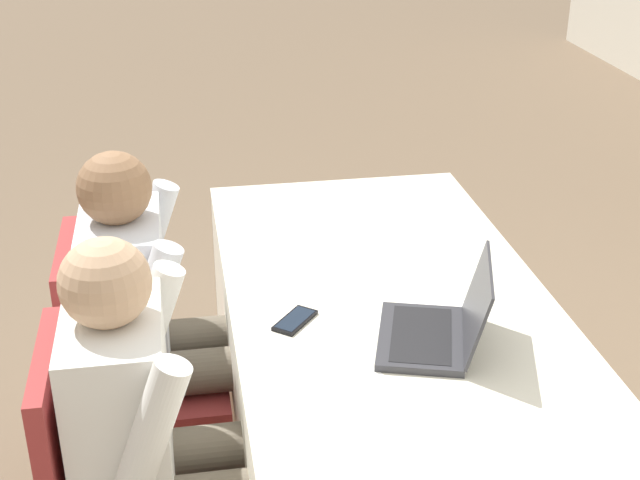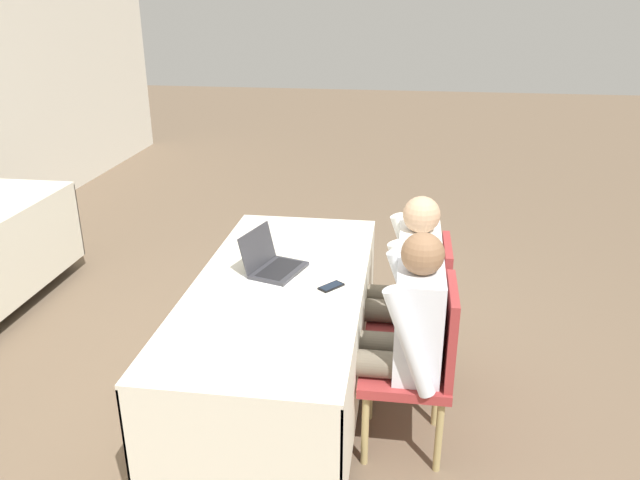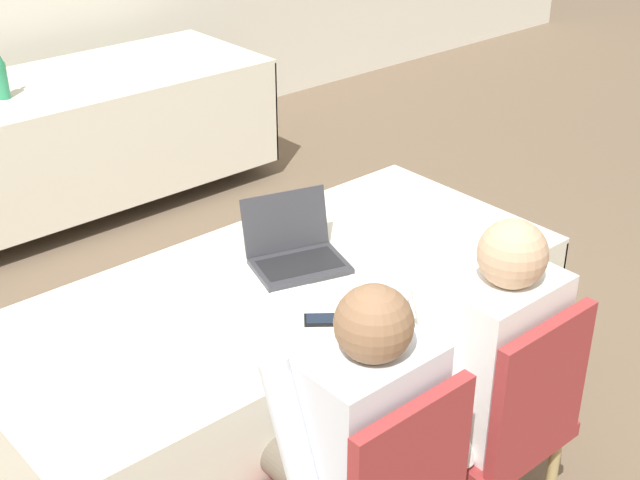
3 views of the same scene
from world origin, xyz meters
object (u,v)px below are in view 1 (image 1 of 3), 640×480
at_px(chair_near_left, 124,367).
at_px(cell_phone, 295,320).
at_px(person_checkered_shirt, 156,317).
at_px(person_white_shirt, 157,433).
at_px(laptop, 438,328).

bearing_deg(chair_near_left, cell_phone, -116.89).
height_order(cell_phone, person_checkered_shirt, person_checkered_shirt).
distance_m(chair_near_left, person_white_shirt, 0.57).
relative_size(cell_phone, chair_near_left, 0.16).
distance_m(cell_phone, chair_near_left, 0.59).
distance_m(laptop, person_checkered_shirt, 0.83).
bearing_deg(person_white_shirt, person_checkered_shirt, 0.00).
bearing_deg(person_checkered_shirt, person_white_shirt, -180.00).
relative_size(laptop, cell_phone, 2.57).
xyz_separation_m(laptop, chair_near_left, (-0.40, -0.82, -0.29)).
height_order(cell_phone, chair_near_left, chair_near_left).
bearing_deg(laptop, cell_phone, -97.82).
bearing_deg(cell_phone, person_white_shirt, -102.18).
bearing_deg(person_white_shirt, cell_phone, -51.32).
distance_m(laptop, person_white_shirt, 0.74).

